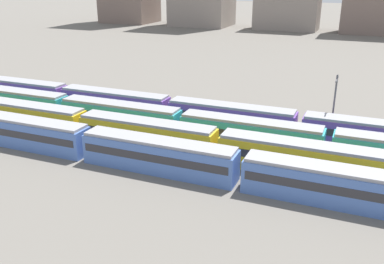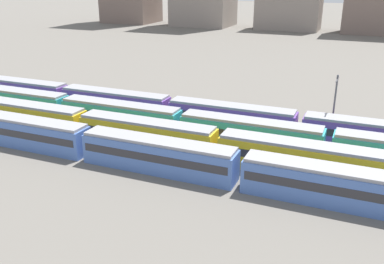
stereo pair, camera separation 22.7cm
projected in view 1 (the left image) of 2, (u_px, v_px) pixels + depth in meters
The scene contains 6 objects.
train_track_0 at pixel (158, 155), 46.91m from camera, with size 93.60×3.06×3.75m.
train_track_1 at pixel (84, 125), 56.30m from camera, with size 74.70×3.06×3.75m.
train_track_2 at pixel (181, 124), 56.56m from camera, with size 74.70×3.06×3.75m.
train_track_3 at pixel (231, 117), 59.17m from camera, with size 93.60×3.06×3.75m.
catenary_pole_1 at pixel (334, 102), 55.93m from camera, with size 0.24×3.20×8.51m.
distant_building_2 at pixel (288, 0), 163.18m from camera, with size 24.10×13.84×22.10m, color gray.
Camera 1 is at (52.13, -38.34, 20.78)m, focal length 39.64 mm.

